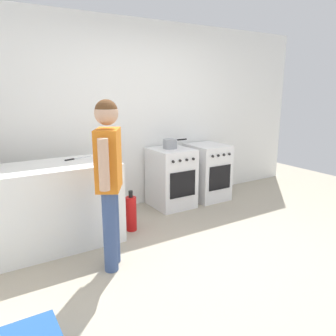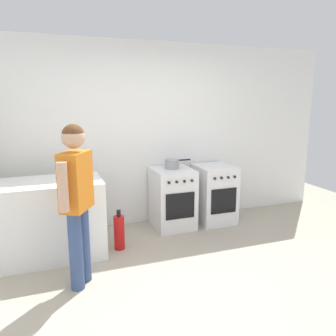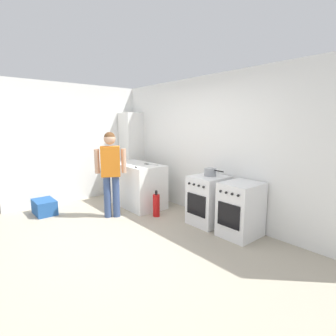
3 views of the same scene
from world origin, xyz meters
name	(u,v)px [view 3 (image 3 of 3)]	position (x,y,z in m)	size (l,w,h in m)	color
ground_plane	(119,242)	(0.00, 0.00, 0.00)	(8.00, 8.00, 0.00)	#ADA38E
back_wall	(209,147)	(0.00, 1.95, 1.30)	(6.00, 0.10, 2.60)	white
side_wall_left	(75,143)	(-2.60, 0.40, 1.30)	(0.10, 3.10, 2.60)	white
counter_unit	(136,185)	(-1.35, 1.20, 0.45)	(1.30, 0.70, 0.90)	white
oven_left	(208,200)	(0.35, 1.58, 0.43)	(0.55, 0.62, 0.85)	white
oven_right	(241,210)	(1.01, 1.58, 0.43)	(0.52, 0.62, 0.85)	white
pot	(210,172)	(0.35, 1.61, 0.92)	(0.38, 0.20, 0.13)	gray
knife_paring	(136,167)	(-0.97, 0.95, 0.91)	(0.20, 0.12, 0.01)	silver
knife_bread	(151,165)	(-1.05, 1.37, 0.90)	(0.34, 0.13, 0.01)	silver
person	(111,168)	(-1.03, 0.45, 0.94)	(0.35, 0.50, 1.59)	#384C7A
fire_extinguisher	(156,205)	(-0.52, 1.10, 0.22)	(0.13, 0.13, 0.50)	red
recycling_crate_lower	(44,207)	(-2.02, -0.49, 0.14)	(0.52, 0.36, 0.28)	#235193
larder_cabinet	(131,153)	(-2.30, 1.68, 1.00)	(0.48, 0.44, 2.00)	white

